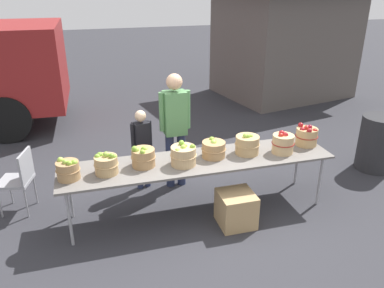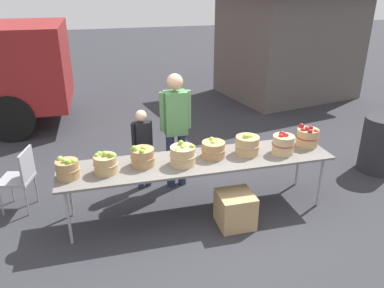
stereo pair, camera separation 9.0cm
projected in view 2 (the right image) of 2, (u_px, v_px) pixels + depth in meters
The scene contains 16 objects.
ground_plane at pixel (198, 210), 5.26m from camera, with size 40.00×40.00×0.00m, color #2D2D33.
market_table at pixel (198, 162), 4.97m from camera, with size 3.50×0.76×0.75m.
apple_basket_green_0 at pixel (67, 169), 4.49m from camera, with size 0.28×0.28×0.26m.
apple_basket_green_1 at pixel (106, 163), 4.60m from camera, with size 0.29×0.29×0.28m.
apple_basket_green_2 at pixel (142, 156), 4.77m from camera, with size 0.31×0.31×0.28m.
apple_basket_green_3 at pixel (183, 155), 4.80m from camera, with size 0.33×0.33×0.30m.
apple_basket_green_4 at pixel (213, 149), 5.00m from camera, with size 0.32×0.32×0.24m.
apple_basket_green_5 at pixel (247, 145), 5.09m from camera, with size 0.33×0.33×0.30m.
apple_basket_red_0 at pixel (283, 144), 5.10m from camera, with size 0.30×0.30×0.29m.
apple_basket_red_1 at pixel (307, 137), 5.33m from camera, with size 0.31×0.31×0.30m.
vendor_adult at pixel (176, 122), 5.50m from camera, with size 0.45×0.23×1.70m.
child_customer at pixel (142, 143), 5.57m from camera, with size 0.31×0.21×1.21m.
food_kiosk at pixel (289, 41), 9.87m from camera, with size 4.00×3.53×2.74m.
folding_chair at pixel (20, 175), 5.10m from camera, with size 0.49×0.49×0.86m.
trash_barrel at pixel (380, 144), 6.18m from camera, with size 0.58×0.58×0.89m, color #262628.
produce_crate at pixel (235, 209), 4.88m from camera, with size 0.44×0.44×0.44m, color tan.
Camera 2 is at (-1.22, -4.29, 2.92)m, focal length 36.34 mm.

